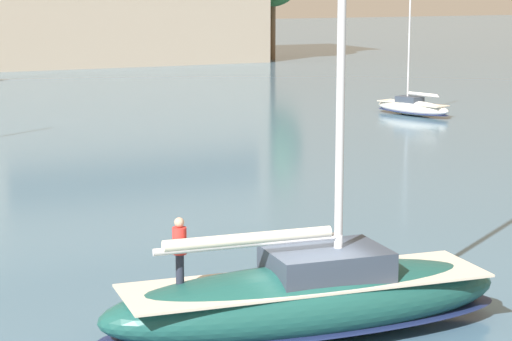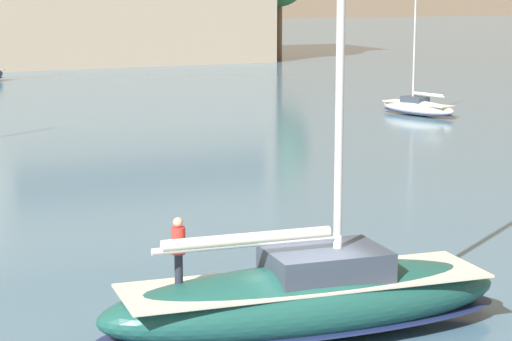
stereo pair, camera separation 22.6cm
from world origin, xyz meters
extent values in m
plane|color=#42667F|center=(0.00, 0.00, 0.00)|extent=(400.00, 400.00, 0.00)
cylinder|color=brown|center=(38.28, 81.97, 3.97)|extent=(0.64, 0.64, 7.94)
ellipsoid|color=#194C47|center=(0.00, 0.00, 0.89)|extent=(10.64, 3.80, 1.77)
ellipsoid|color=#19234C|center=(0.00, 0.00, 0.40)|extent=(10.75, 3.84, 0.21)
cube|color=beige|center=(0.00, 0.00, 1.40)|extent=(9.35, 3.23, 0.06)
cube|color=#333D4C|center=(0.52, -0.04, 1.80)|extent=(3.08, 2.29, 0.73)
cylinder|color=silver|center=(0.83, -0.07, 7.95)|extent=(0.21, 0.21, 13.04)
cylinder|color=silver|center=(-1.51, 0.13, 2.48)|extent=(4.69, 0.58, 0.18)
cylinder|color=silver|center=(-1.51, 0.13, 2.60)|extent=(4.23, 0.64, 0.28)
cylinder|color=#232838|center=(-3.09, 0.62, 1.86)|extent=(0.22, 0.22, 0.85)
cylinder|color=red|center=(-3.09, 0.62, 2.61)|extent=(0.37, 0.37, 0.65)
sphere|color=tan|center=(-3.09, 0.62, 3.05)|extent=(0.24, 0.24, 0.24)
ellipsoid|color=white|center=(25.74, 34.28, 0.49)|extent=(3.25, 6.00, 0.98)
ellipsoid|color=#19234C|center=(25.74, 34.28, 0.22)|extent=(3.28, 6.06, 0.12)
cube|color=beige|center=(25.74, 34.28, 0.79)|extent=(2.80, 5.26, 0.06)
cube|color=#333D4C|center=(25.66, 34.56, 1.02)|extent=(1.56, 1.88, 0.40)
cylinder|color=silver|center=(25.61, 34.72, 4.43)|extent=(0.12, 0.12, 7.22)
cylinder|color=silver|center=(25.99, 33.48, 1.40)|extent=(0.86, 2.51, 0.10)
cylinder|color=white|center=(25.99, 33.48, 1.47)|extent=(0.84, 2.28, 0.16)
camera|label=1|loc=(-10.97, -20.94, 8.61)|focal=70.00mm
camera|label=2|loc=(-10.77, -21.03, 8.61)|focal=70.00mm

